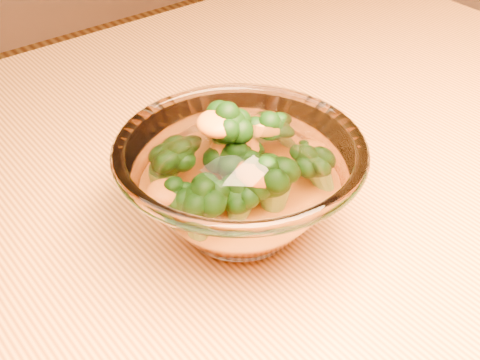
{
  "coord_description": "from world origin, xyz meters",
  "views": [
    {
      "loc": [
        -0.19,
        -0.35,
        1.11
      ],
      "look_at": [
        0.06,
        -0.02,
        0.8
      ],
      "focal_mm": 50.0,
      "sensor_mm": 36.0,
      "label": 1
    }
  ],
  "objects": [
    {
      "name": "cheese_sauce",
      "position": [
        0.06,
        -0.02,
        0.78
      ],
      "size": [
        0.11,
        0.11,
        0.03
      ],
      "primitive_type": "ellipsoid",
      "color": "orange",
      "rests_on": "glass_bowl"
    },
    {
      "name": "table",
      "position": [
        0.0,
        0.0,
        0.65
      ],
      "size": [
        1.2,
        0.8,
        0.75
      ],
      "color": "#E39544",
      "rests_on": "ground"
    },
    {
      "name": "glass_bowl",
      "position": [
        0.06,
        -0.02,
        0.8
      ],
      "size": [
        0.2,
        0.2,
        0.09
      ],
      "color": "white",
      "rests_on": "table"
    },
    {
      "name": "broccoli_heap",
      "position": [
        0.06,
        -0.01,
        0.81
      ],
      "size": [
        0.13,
        0.12,
        0.08
      ],
      "color": "black",
      "rests_on": "cheese_sauce"
    }
  ]
}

